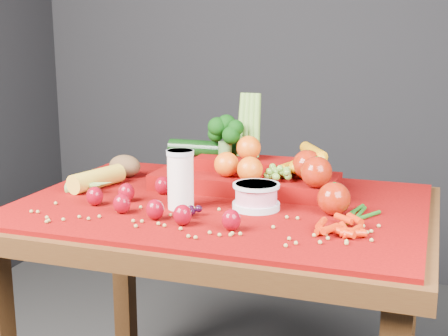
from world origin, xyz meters
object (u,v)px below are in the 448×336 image
(milk_glass, at_px, (181,177))
(yogurt_bowl, at_px, (256,195))
(table, at_px, (222,240))
(produce_mound, at_px, (256,169))

(milk_glass, bearing_deg, yogurt_bowl, 17.28)
(table, relative_size, produce_mound, 1.86)
(table, bearing_deg, produce_mound, 71.55)
(milk_glass, relative_size, produce_mound, 0.26)
(table, distance_m, yogurt_bowl, 0.18)
(milk_glass, bearing_deg, table, 49.02)
(yogurt_bowl, bearing_deg, produce_mound, 106.20)
(yogurt_bowl, xyz_separation_m, produce_mound, (-0.05, 0.19, 0.02))
(milk_glass, relative_size, yogurt_bowl, 1.24)
(milk_glass, xyz_separation_m, yogurt_bowl, (0.18, 0.06, -0.05))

